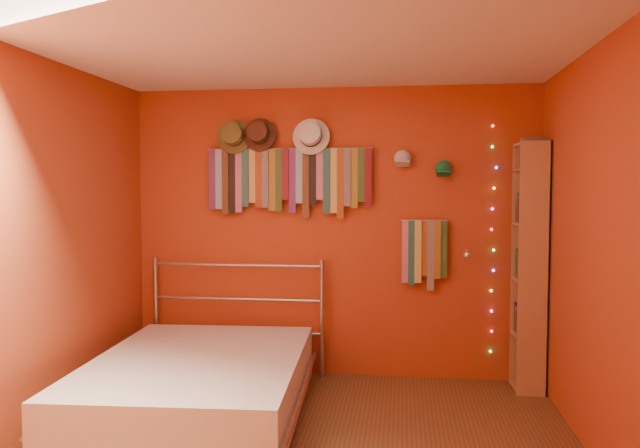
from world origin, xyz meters
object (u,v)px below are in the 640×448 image
at_px(bed, 199,385).
at_px(bookshelf, 535,265).
at_px(reading_lamp, 467,255).
at_px(tie_rack, 288,178).

bearing_deg(bed, bookshelf, 17.60).
relative_size(reading_lamp, bed, 0.13).
bearing_deg(tie_rack, reading_lamp, -5.61).
height_order(bookshelf, bed, bookshelf).
bearing_deg(reading_lamp, bookshelf, -0.76).
height_order(tie_rack, reading_lamp, tie_rack).
xyz_separation_m(tie_rack, reading_lamp, (1.50, -0.15, -0.63)).
xyz_separation_m(bookshelf, bed, (-2.49, -0.94, -0.78)).
bearing_deg(tie_rack, bookshelf, -4.34).
xyz_separation_m(tie_rack, bed, (-0.45, -1.10, -1.49)).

